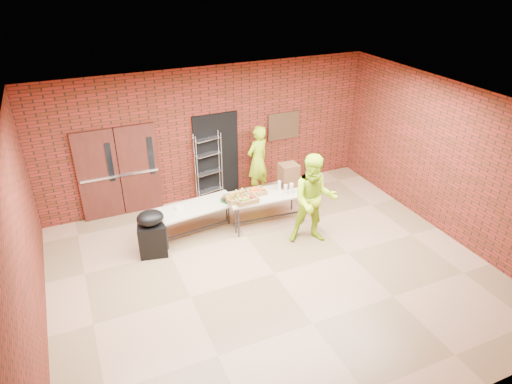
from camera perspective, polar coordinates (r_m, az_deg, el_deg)
room at (r=7.92m, az=2.52°, el=-1.00°), size 8.08×7.08×3.28m
double_doors at (r=10.62m, az=-16.70°, el=2.36°), size 1.78×0.12×2.10m
dark_doorway at (r=11.08m, az=-4.98°, el=4.54°), size 1.10×0.06×2.10m
bronze_plaque at (r=11.55m, az=3.47°, el=8.25°), size 0.85×0.04×0.70m
wire_rack at (r=10.97m, az=-5.95°, el=3.13°), size 0.66×0.34×1.71m
table_left at (r=9.67m, az=-7.34°, el=-2.05°), size 1.76×0.91×0.69m
table_right at (r=9.98m, az=1.37°, el=-0.55°), size 1.83×0.86×0.73m
basket_bananas at (r=9.67m, az=-2.41°, el=-0.73°), size 0.46×0.36×0.14m
basket_oranges at (r=9.93m, az=0.03°, el=0.05°), size 0.40×0.31×0.12m
basket_apples at (r=9.61m, az=-1.28°, el=-0.89°), size 0.47×0.36×0.15m
muffin_tray at (r=9.78m, az=-3.39°, el=-0.78°), size 0.38×0.38×0.09m
napkin_box at (r=9.58m, az=-9.50°, el=-1.94°), size 0.17×0.11×0.06m
coffee_dispenser at (r=10.22m, az=4.09°, el=2.14°), size 0.40×0.36×0.52m
cup_stack_front at (r=9.93m, az=3.73°, el=0.33°), size 0.07×0.07×0.22m
cup_stack_mid at (r=9.92m, az=4.45°, el=0.41°), size 0.08×0.08×0.25m
cup_stack_back at (r=10.07m, az=2.93°, el=0.80°), size 0.07×0.07×0.22m
covered_grill at (r=9.28m, az=-12.87°, el=-4.99°), size 0.62×0.55×0.98m
volunteer_woman at (r=11.15m, az=0.20°, el=3.92°), size 0.76×0.64×1.79m
volunteer_man at (r=9.30m, az=7.28°, el=-0.96°), size 1.15×1.02×1.95m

